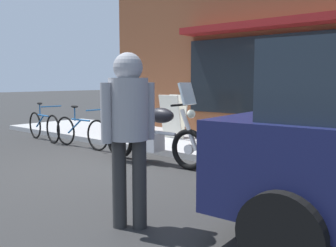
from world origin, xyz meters
name	(u,v)px	position (x,y,z in m)	size (l,w,h in m)	color
ground_plane	(112,167)	(0.00, 0.00, 0.00)	(80.00, 80.00, 0.00)	#2D2D2D
touring_motorcycle	(145,128)	(0.20, 0.60, 0.61)	(2.24, 0.73, 1.41)	black
parked_bicycle	(81,131)	(-1.88, 0.77, 0.36)	(1.73, 0.48, 0.91)	black
pedestrian_walking	(129,119)	(2.11, -1.61, 1.08)	(0.48, 0.54, 1.71)	#2E2E2E
sandwich_board_sign	(174,116)	(-0.75, 2.54, 0.62)	(0.55, 0.42, 0.99)	silver
second_bicycle_by_cafe	(44,126)	(-3.33, 0.76, 0.37)	(1.68, 0.48, 0.92)	black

